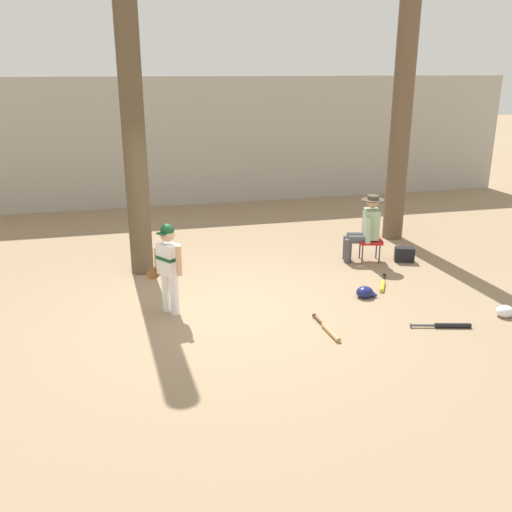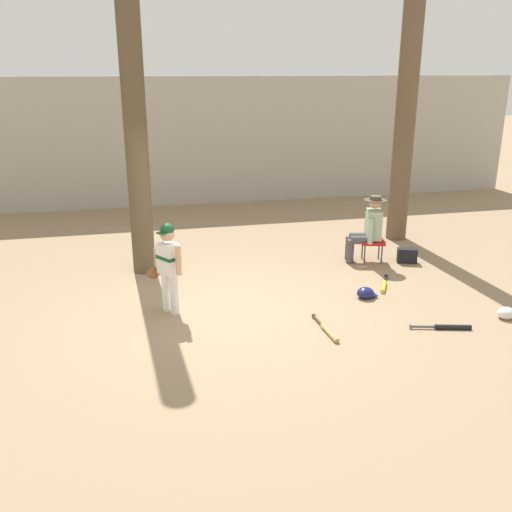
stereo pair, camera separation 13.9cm
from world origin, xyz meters
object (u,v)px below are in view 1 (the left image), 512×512
(tree_near_player, at_px, (132,115))
(bat_yellow_trainer, at_px, (383,285))
(tree_behind_spectator, at_px, (401,122))
(folding_stool, at_px, (370,241))
(batting_helmet_navy, at_px, (365,292))
(handbag_beside_stool, at_px, (404,255))
(bat_black_composite, at_px, (448,325))
(young_ballplayer, at_px, (168,263))
(seated_spectator, at_px, (366,226))
(batting_helmet_white, at_px, (505,311))
(bat_wood_tan, at_px, (329,330))

(tree_near_player, distance_m, bat_yellow_trainer, 4.77)
(tree_behind_spectator, height_order, folding_stool, tree_behind_spectator)
(batting_helmet_navy, bearing_deg, tree_near_player, 148.62)
(batting_helmet_navy, bearing_deg, handbag_beside_stool, 44.79)
(tree_near_player, height_order, bat_yellow_trainer, tree_near_player)
(tree_behind_spectator, xyz_separation_m, folding_stool, (-1.09, -1.27, -1.95))
(tree_near_player, relative_size, folding_stool, 11.62)
(tree_behind_spectator, bearing_deg, tree_near_player, -170.37)
(handbag_beside_stool, distance_m, bat_black_composite, 2.72)
(young_ballplayer, height_order, seated_spectator, young_ballplayer)
(bat_black_composite, xyz_separation_m, batting_helmet_white, (0.98, 0.14, 0.04))
(tree_near_player, bearing_deg, tree_behind_spectator, 9.63)
(handbag_beside_stool, height_order, bat_wood_tan, handbag_beside_stool)
(seated_spectator, bearing_deg, tree_behind_spectator, 46.32)
(seated_spectator, xyz_separation_m, batting_helmet_white, (0.93, -2.69, -0.57))
(handbag_beside_stool, xyz_separation_m, batting_helmet_white, (0.24, -2.48, -0.06))
(bat_yellow_trainer, distance_m, batting_helmet_navy, 0.57)
(tree_near_player, relative_size, tree_behind_spectator, 1.10)
(bat_yellow_trainer, relative_size, batting_helmet_navy, 2.11)
(bat_wood_tan, distance_m, batting_helmet_navy, 1.40)
(batting_helmet_white, bearing_deg, tree_behind_spectator, 86.24)
(folding_stool, bearing_deg, batting_helmet_navy, -116.73)
(young_ballplayer, relative_size, bat_yellow_trainer, 1.99)
(tree_near_player, xyz_separation_m, young_ballplayer, (0.29, -1.81, -1.86))
(folding_stool, relative_size, bat_yellow_trainer, 0.75)
(tree_behind_spectator, relative_size, bat_black_composite, 6.52)
(bat_black_composite, distance_m, bat_wood_tan, 1.62)
(handbag_beside_stool, distance_m, batting_helmet_white, 2.49)
(tree_near_player, bearing_deg, bat_black_composite, -39.86)
(folding_stool, distance_m, bat_wood_tan, 3.12)
(seated_spectator, xyz_separation_m, handbag_beside_stool, (0.69, -0.21, -0.51))
(bat_wood_tan, bearing_deg, tree_near_player, 127.13)
(handbag_beside_stool, bearing_deg, batting_helmet_white, -84.52)
(handbag_beside_stool, xyz_separation_m, batting_helmet_navy, (-1.38, -1.37, -0.05))
(bat_black_composite, relative_size, bat_yellow_trainer, 1.22)
(tree_near_player, xyz_separation_m, handbag_beside_stool, (4.59, -0.59, -2.48))
(bat_black_composite, distance_m, bat_yellow_trainer, 1.59)
(batting_helmet_white, bearing_deg, bat_black_composite, -171.83)
(folding_stool, bearing_deg, bat_wood_tan, -124.28)
(seated_spectator, height_order, batting_helmet_white, seated_spectator)
(tree_near_player, height_order, batting_helmet_navy, tree_near_player)
(young_ballplayer, bearing_deg, bat_yellow_trainer, 3.14)
(bat_wood_tan, bearing_deg, young_ballplayer, 149.52)
(tree_near_player, relative_size, bat_yellow_trainer, 8.71)
(tree_behind_spectator, bearing_deg, batting_helmet_navy, -123.59)
(bat_wood_tan, relative_size, batting_helmet_white, 2.73)
(folding_stool, relative_size, bat_black_composite, 0.62)
(folding_stool, xyz_separation_m, batting_helmet_navy, (-0.78, -1.55, -0.29))
(tree_behind_spectator, xyz_separation_m, bat_black_composite, (-1.24, -4.07, -2.29))
(bat_black_composite, bearing_deg, young_ballplayer, 158.55)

